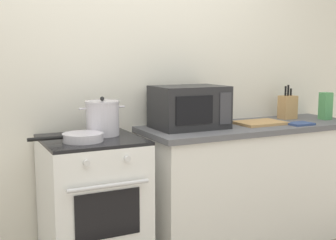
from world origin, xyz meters
TOP-DOWN VIEW (x-y plane):
  - back_wall at (0.30, 0.97)m, footprint 4.40×0.10m
  - lower_cabinet_right at (0.90, 0.62)m, footprint 1.64×0.56m
  - countertop_right at (0.90, 0.62)m, footprint 1.70×0.60m
  - stove at (-0.35, 0.60)m, footprint 0.60×0.64m
  - stock_pot at (-0.25, 0.66)m, footprint 0.30×0.22m
  - frying_pan at (-0.43, 0.52)m, footprint 0.44×0.24m
  - microwave at (0.39, 0.68)m, footprint 0.50×0.37m
  - cutting_board at (0.96, 0.60)m, footprint 0.36×0.26m
  - knife_block at (1.35, 0.74)m, footprint 0.13×0.10m
  - pasta_box at (1.59, 0.57)m, footprint 0.08×0.08m
  - oven_mitt at (1.21, 0.44)m, footprint 0.18×0.14m

SIDE VIEW (x-z plane):
  - lower_cabinet_right at x=0.90m, z-range 0.00..0.88m
  - stove at x=-0.35m, z-range 0.00..0.92m
  - countertop_right at x=0.90m, z-range 0.88..0.92m
  - oven_mitt at x=1.21m, z-range 0.92..0.94m
  - cutting_board at x=0.96m, z-range 0.92..0.94m
  - frying_pan at x=-0.43m, z-range 0.92..0.97m
  - knife_block at x=1.35m, z-range 0.88..1.16m
  - pasta_box at x=1.59m, z-range 0.92..1.14m
  - stock_pot at x=-0.25m, z-range 0.91..1.16m
  - microwave at x=0.39m, z-range 0.92..1.22m
  - back_wall at x=0.30m, z-range 0.00..2.50m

